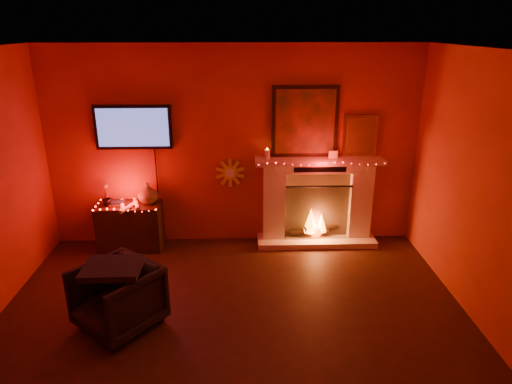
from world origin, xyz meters
TOP-DOWN VIEW (x-y plane):
  - room at (0.00, 0.00)m, footprint 5.00×5.00m
  - fireplace at (1.14, 2.39)m, footprint 1.72×0.40m
  - tv at (-1.30, 2.45)m, footprint 1.00×0.07m
  - sunburst_clock at (-0.05, 2.48)m, footprint 0.40×0.03m
  - console_table at (-1.40, 2.26)m, footprint 0.84×0.55m
  - armchair at (-1.15, 0.50)m, footprint 1.02×1.03m

SIDE VIEW (x-z plane):
  - armchair at x=-1.15m, z-range 0.00..0.67m
  - console_table at x=-1.40m, z-range -0.09..0.83m
  - fireplace at x=1.14m, z-range -0.37..1.81m
  - sunburst_clock at x=-0.05m, z-range 0.80..1.20m
  - room at x=0.00m, z-range -1.15..3.85m
  - tv at x=-1.30m, z-range 1.03..2.27m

